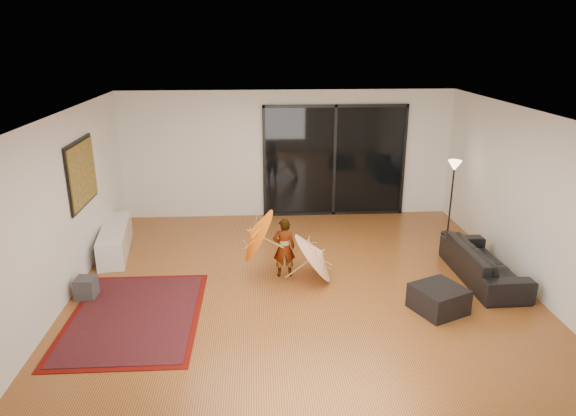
{
  "coord_description": "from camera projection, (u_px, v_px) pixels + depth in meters",
  "views": [
    {
      "loc": [
        -0.67,
        -7.16,
        3.75
      ],
      "look_at": [
        -0.17,
        0.68,
        1.1
      ],
      "focal_mm": 32.0,
      "sensor_mm": 36.0,
      "label": 1
    }
  ],
  "objects": [
    {
      "name": "floor",
      "position": [
        302.0,
        288.0,
        8.01
      ],
      "size": [
        7.0,
        7.0,
        0.0
      ],
      "primitive_type": "plane",
      "color": "#A6602D",
      "rests_on": "ground"
    },
    {
      "name": "ceiling",
      "position": [
        303.0,
        115.0,
        7.15
      ],
      "size": [
        7.0,
        7.0,
        0.0
      ],
      "primitive_type": "plane",
      "rotation": [
        3.14,
        0.0,
        0.0
      ],
      "color": "white",
      "rests_on": "wall_back"
    },
    {
      "name": "wall_back",
      "position": [
        288.0,
        155.0,
        10.89
      ],
      "size": [
        7.0,
        0.0,
        7.0
      ],
      "primitive_type": "plane",
      "rotation": [
        1.57,
        0.0,
        0.0
      ],
      "color": "silver",
      "rests_on": "floor"
    },
    {
      "name": "wall_front",
      "position": [
        340.0,
        339.0,
        4.27
      ],
      "size": [
        7.0,
        0.0,
        7.0
      ],
      "primitive_type": "plane",
      "rotation": [
        -1.57,
        0.0,
        0.0
      ],
      "color": "silver",
      "rests_on": "floor"
    },
    {
      "name": "wall_left",
      "position": [
        60.0,
        211.0,
        7.37
      ],
      "size": [
        0.0,
        7.0,
        7.0
      ],
      "primitive_type": "plane",
      "rotation": [
        1.57,
        0.0,
        1.57
      ],
      "color": "silver",
      "rests_on": "floor"
    },
    {
      "name": "wall_right",
      "position": [
        532.0,
        202.0,
        7.79
      ],
      "size": [
        0.0,
        7.0,
        7.0
      ],
      "primitive_type": "plane",
      "rotation": [
        1.57,
        0.0,
        -1.57
      ],
      "color": "silver",
      "rests_on": "floor"
    },
    {
      "name": "sliding_door",
      "position": [
        334.0,
        161.0,
        10.97
      ],
      "size": [
        3.06,
        0.07,
        2.4
      ],
      "color": "black",
      "rests_on": "wall_back"
    },
    {
      "name": "painting",
      "position": [
        82.0,
        173.0,
        8.22
      ],
      "size": [
        0.04,
        1.28,
        1.08
      ],
      "color": "black",
      "rests_on": "wall_left"
    },
    {
      "name": "media_console",
      "position": [
        115.0,
        239.0,
        9.29
      ],
      "size": [
        0.68,
        1.8,
        0.49
      ],
      "primitive_type": "cube",
      "rotation": [
        0.0,
        0.0,
        0.14
      ],
      "color": "white",
      "rests_on": "floor"
    },
    {
      "name": "speaker",
      "position": [
        86.0,
        288.0,
        7.68
      ],
      "size": [
        0.3,
        0.3,
        0.33
      ],
      "primitive_type": "cube",
      "rotation": [
        0.0,
        0.0,
        -0.06
      ],
      "color": "#424244",
      "rests_on": "floor"
    },
    {
      "name": "persian_rug",
      "position": [
        135.0,
        316.0,
        7.2
      ],
      "size": [
        1.82,
        2.53,
        0.02
      ],
      "rotation": [
        0.0,
        0.0,
        -0.01
      ],
      "color": "#5C0C07",
      "rests_on": "floor"
    },
    {
      "name": "sofa",
      "position": [
        484.0,
        263.0,
        8.24
      ],
      "size": [
        0.78,
        1.93,
        0.56
      ],
      "primitive_type": "imported",
      "rotation": [
        0.0,
        0.0,
        1.59
      ],
      "color": "black",
      "rests_on": "floor"
    },
    {
      "name": "ottoman",
      "position": [
        438.0,
        299.0,
        7.31
      ],
      "size": [
        0.85,
        0.85,
        0.37
      ],
      "primitive_type": "cube",
      "rotation": [
        0.0,
        0.0,
        0.42
      ],
      "color": "black",
      "rests_on": "floor"
    },
    {
      "name": "floor_lamp",
      "position": [
        453.0,
        177.0,
        9.82
      ],
      "size": [
        0.26,
        0.26,
        1.5
      ],
      "color": "black",
      "rests_on": "floor"
    },
    {
      "name": "child",
      "position": [
        284.0,
        248.0,
        8.28
      ],
      "size": [
        0.37,
        0.24,
        0.99
      ],
      "primitive_type": "imported",
      "rotation": [
        0.0,
        0.0,
        3.16
      ],
      "color": "#999999",
      "rests_on": "floor"
    },
    {
      "name": "parasol_orange",
      "position": [
        250.0,
        236.0,
        8.12
      ],
      "size": [
        0.6,
        0.93,
        0.91
      ],
      "rotation": [
        0.0,
        -1.06,
        0.0
      ],
      "color": "orange",
      "rests_on": "child"
    },
    {
      "name": "parasol_white",
      "position": [
        322.0,
        250.0,
        8.17
      ],
      "size": [
        0.72,
        0.93,
        0.97
      ],
      "rotation": [
        0.0,
        0.92,
        0.0
      ],
      "color": "white",
      "rests_on": "floor"
    }
  ]
}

